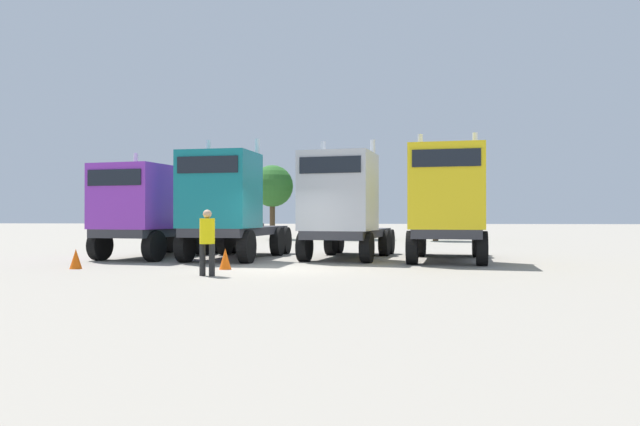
# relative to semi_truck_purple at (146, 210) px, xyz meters

# --- Properties ---
(ground) EXTENTS (200.00, 200.00, 0.00)m
(ground) POSITION_rel_semi_truck_purple_xyz_m (5.61, -3.53, -1.81)
(ground) COLOR gray
(semi_truck_purple) EXTENTS (3.60, 6.26, 4.02)m
(semi_truck_purple) POSITION_rel_semi_truck_purple_xyz_m (0.00, 0.00, 0.00)
(semi_truck_purple) COLOR #333338
(semi_truck_purple) RESTS_ON ground
(semi_truck_teal) EXTENTS (3.16, 6.43, 4.38)m
(semi_truck_teal) POSITION_rel_semi_truck_purple_xyz_m (3.21, -0.45, 0.14)
(semi_truck_teal) COLOR #333338
(semi_truck_teal) RESTS_ON ground
(semi_truck_silver) EXTENTS (3.54, 6.28, 4.40)m
(semi_truck_silver) POSITION_rel_semi_truck_purple_xyz_m (7.30, 0.12, 0.17)
(semi_truck_silver) COLOR #333338
(semi_truck_silver) RESTS_ON ground
(semi_truck_yellow) EXTENTS (3.36, 6.53, 4.52)m
(semi_truck_yellow) POSITION_rel_semi_truck_purple_xyz_m (10.92, -0.57, 0.23)
(semi_truck_yellow) COLOR #333338
(semi_truck_yellow) RESTS_ON ground
(visitor_in_hivis) EXTENTS (0.48, 0.48, 1.75)m
(visitor_in_hivis) POSITION_rel_semi_truck_purple_xyz_m (4.06, -5.79, -0.80)
(visitor_in_hivis) COLOR black
(visitor_in_hivis) RESTS_ON ground
(traffic_cone_near) EXTENTS (0.36, 0.36, 0.60)m
(traffic_cone_near) POSITION_rel_semi_truck_purple_xyz_m (-0.46, -4.14, -1.51)
(traffic_cone_near) COLOR #F2590C
(traffic_cone_near) RESTS_ON ground
(traffic_cone_far) EXTENTS (0.36, 0.36, 0.62)m
(traffic_cone_far) POSITION_rel_semi_truck_purple_xyz_m (4.05, -3.90, -1.50)
(traffic_cone_far) COLOR #F2590C
(traffic_cone_far) RESTS_ON ground
(oak_far_left) EXTENTS (2.84, 2.84, 5.04)m
(oak_far_left) POSITION_rel_semi_truck_purple_xyz_m (1.51, 18.02, 1.77)
(oak_far_left) COLOR #4C3823
(oak_far_left) RESTS_ON ground
(oak_far_centre) EXTENTS (4.31, 4.31, 5.93)m
(oak_far_centre) POSITION_rel_semi_truck_purple_xyz_m (6.24, 18.65, 1.96)
(oak_far_centre) COLOR #4C3823
(oak_far_centre) RESTS_ON ground
(oak_far_right) EXTENTS (2.95, 2.95, 4.69)m
(oak_far_right) POSITION_rel_semi_truck_purple_xyz_m (12.27, 16.46, 1.38)
(oak_far_right) COLOR #4C3823
(oak_far_right) RESTS_ON ground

